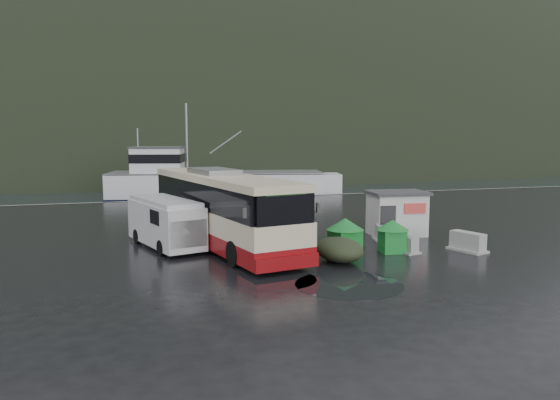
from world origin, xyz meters
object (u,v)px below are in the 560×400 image
object	(u,v)px
white_van	(166,247)
ticket_kiosk	(396,235)
dome_tent	(339,261)
waste_bin_right	(392,252)
jersey_barrier_b	(405,252)
jersey_barrier_c	(467,251)
coach_bus	(223,245)
fishing_trawler	(217,190)
jersey_barrier_a	(382,241)
waste_bin_left	(345,255)

from	to	relation	value
white_van	ticket_kiosk	world-z (taller)	ticket_kiosk
white_van	dome_tent	distance (m)	8.23
waste_bin_right	jersey_barrier_b	world-z (taller)	waste_bin_right
waste_bin_right	jersey_barrier_c	bearing A→B (deg)	-13.46
coach_bus	waste_bin_right	distance (m)	7.82
waste_bin_right	fishing_trawler	distance (m)	29.09
jersey_barrier_a	ticket_kiosk	bearing A→B (deg)	39.19
waste_bin_left	ticket_kiosk	world-z (taller)	ticket_kiosk
white_van	waste_bin_left	bearing A→B (deg)	-44.77
waste_bin_left	jersey_barrier_c	xyz separation A→B (m)	(5.57, -0.88, 0.00)
jersey_barrier_b	waste_bin_right	bearing A→B (deg)	169.54
coach_bus	ticket_kiosk	distance (m)	9.12
jersey_barrier_b	dome_tent	bearing A→B (deg)	-167.06
waste_bin_left	ticket_kiosk	distance (m)	5.78
coach_bus	waste_bin_left	size ratio (longest dim) A/B	7.82
waste_bin_left	waste_bin_right	distance (m)	2.23
dome_tent	jersey_barrier_a	bearing A→B (deg)	42.19
ticket_kiosk	jersey_barrier_a	world-z (taller)	ticket_kiosk
coach_bus	fishing_trawler	size ratio (longest dim) A/B	0.55
coach_bus	jersey_barrier_a	bearing A→B (deg)	-20.21
jersey_barrier_a	fishing_trawler	xyz separation A→B (m)	(-3.20, 26.47, 0.00)
jersey_barrier_a	jersey_barrier_b	size ratio (longest dim) A/B	1.03
jersey_barrier_c	ticket_kiosk	bearing A→B (deg)	103.18
white_van	ticket_kiosk	xyz separation A→B (m)	(11.73, -0.43, 0.00)
coach_bus	jersey_barrier_b	size ratio (longest dim) A/B	8.79
waste_bin_left	fishing_trawler	size ratio (longest dim) A/B	0.07
waste_bin_left	jersey_barrier_b	size ratio (longest dim) A/B	1.12
ticket_kiosk	jersey_barrier_b	size ratio (longest dim) A/B	2.03
white_van	fishing_trawler	size ratio (longest dim) A/B	0.24
ticket_kiosk	fishing_trawler	xyz separation A→B (m)	(-4.64, 25.30, 0.00)
white_van	jersey_barrier_a	size ratio (longest dim) A/B	3.67
fishing_trawler	jersey_barrier_a	bearing A→B (deg)	-69.73
dome_tent	fishing_trawler	xyz separation A→B (m)	(0.59, 29.91, 0.00)
jersey_barrier_a	jersey_barrier_b	bearing A→B (deg)	-95.76
dome_tent	coach_bus	bearing A→B (deg)	129.61
dome_tent	waste_bin_left	bearing A→B (deg)	54.60
jersey_barrier_c	jersey_barrier_a	bearing A→B (deg)	126.91
dome_tent	jersey_barrier_b	distance (m)	3.62
coach_bus	ticket_kiosk	xyz separation A→B (m)	(9.12, -0.10, 0.00)
waste_bin_left	dome_tent	size ratio (longest dim) A/B	0.64
jersey_barrier_c	fishing_trawler	xyz separation A→B (m)	(-5.69, 29.79, 0.00)
coach_bus	jersey_barrier_b	bearing A→B (deg)	-38.53
ticket_kiosk	jersey_barrier_b	distance (m)	4.16
coach_bus	waste_bin_left	world-z (taller)	coach_bus
dome_tent	jersey_barrier_b	size ratio (longest dim) A/B	1.75
ticket_kiosk	jersey_barrier_b	xyz separation A→B (m)	(-1.70, -3.80, 0.00)
jersey_barrier_a	white_van	bearing A→B (deg)	171.14
jersey_barrier_a	fishing_trawler	size ratio (longest dim) A/B	0.06
dome_tent	fishing_trawler	distance (m)	29.91
coach_bus	dome_tent	xyz separation A→B (m)	(3.89, -4.70, 0.00)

